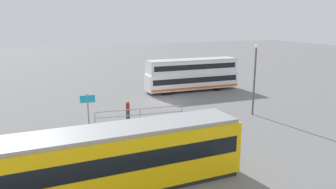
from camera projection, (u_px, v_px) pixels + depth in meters
The scene contains 7 objects.
ground_plane at pixel (165, 102), 34.28m from camera, with size 160.00×160.00×0.00m, color slate.
double_decker_bus at pixel (192, 75), 39.16m from camera, with size 11.36×2.78×3.83m.
tram_yellow at pixel (100, 161), 16.03m from camera, with size 14.85×3.01×3.26m.
pedestrian_near_railing at pixel (128, 108), 28.26m from camera, with size 0.43×0.43×1.67m.
pedestrian_railing at pixel (140, 112), 27.77m from camera, with size 7.57×0.81×1.08m.
info_sign at pixel (88, 103), 26.83m from camera, with size 1.22×0.17×2.50m.
street_lamp at pixel (255, 74), 28.95m from camera, with size 0.36×0.36×6.35m.
Camera 1 is at (12.51, 30.78, 8.49)m, focal length 34.97 mm.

